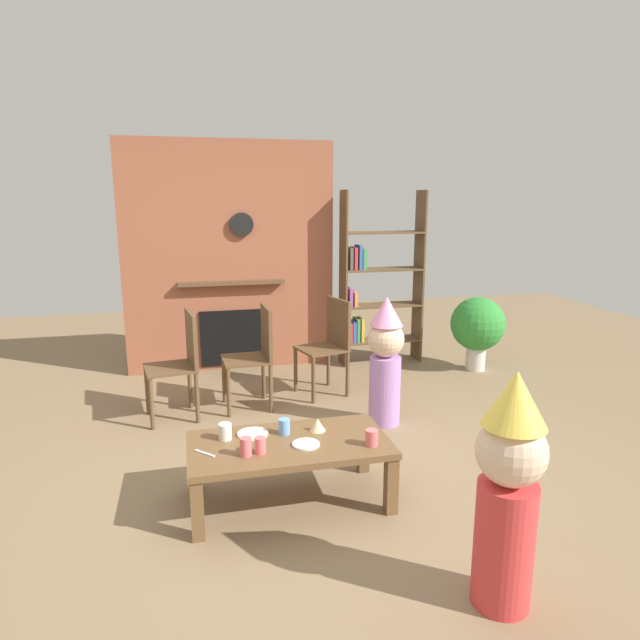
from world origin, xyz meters
The scene contains 19 objects.
ground_plane centered at (0.00, 0.00, 0.00)m, with size 12.00×12.00×0.00m, color #846B4C.
brick_fireplace_feature centered at (-0.30, 2.60, 1.19)m, with size 2.20×0.28×2.40m.
bookshelf centered at (1.25, 2.40, 0.87)m, with size 0.90×0.28×1.90m.
coffee_table centered at (-0.20, -0.27, 0.33)m, with size 1.20×0.62×0.39m.
paper_cup_near_left centered at (-0.21, -0.15, 0.44)m, with size 0.07×0.07×0.10m, color #669EE0.
paper_cup_near_right centered at (-0.47, -0.39, 0.45)m, with size 0.07×0.07×0.11m, color #E5666B.
paper_cup_center centered at (-0.57, -0.15, 0.44)m, with size 0.08×0.08×0.10m, color silver.
paper_cup_far_left centered at (-0.39, -0.38, 0.44)m, with size 0.06×0.06×0.09m, color #E5666B.
paper_cup_far_right centered at (0.26, -0.43, 0.44)m, with size 0.08×0.08×0.10m, color #E5666B.
paper_plate_front centered at (-0.40, -0.12, 0.40)m, with size 0.19×0.19×0.01m, color white.
paper_plate_rear centered at (-0.11, -0.34, 0.40)m, with size 0.16×0.16×0.01m, color white.
birthday_cake_slice centered at (0.00, -0.15, 0.43)m, with size 0.10×0.10×0.08m, color #EAC68C.
table_fork centered at (-0.70, -0.31, 0.39)m, with size 0.15×0.02×0.01m, color silver.
child_with_cone_hat centered at (0.58, -1.35, 0.59)m, with size 0.31×0.31×1.11m.
child_in_pink centered at (0.77, 0.73, 0.56)m, with size 0.29×0.29×1.06m.
dining_chair_left centered at (-0.83, 1.26, 0.51)m, with size 0.46×0.46×0.90m.
dining_chair_middle centered at (-0.19, 1.35, 0.51)m, with size 0.41×0.41×0.90m.
dining_chair_right centered at (0.52, 1.55, 0.51)m, with size 0.49×0.49×0.90m.
potted_plant_tall centered at (2.23, 1.86, 0.49)m, with size 0.57×0.57×0.79m.
Camera 1 is at (-0.74, -3.29, 1.82)m, focal length 30.97 mm.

